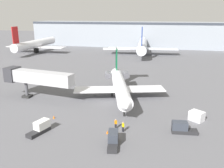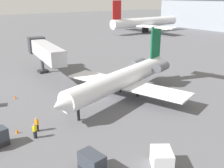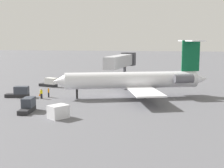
{
  "view_description": "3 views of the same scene",
  "coord_description": "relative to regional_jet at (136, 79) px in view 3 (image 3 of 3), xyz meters",
  "views": [
    {
      "loc": [
        12.78,
        -47.11,
        18.11
      ],
      "look_at": [
        0.48,
        1.7,
        3.39
      ],
      "focal_mm": 38.32,
      "sensor_mm": 36.0,
      "label": 1
    },
    {
      "loc": [
        31.7,
        -21.49,
        14.79
      ],
      "look_at": [
        1.83,
        0.45,
        2.45
      ],
      "focal_mm": 42.55,
      "sensor_mm": 36.0,
      "label": 2
    },
    {
      "loc": [
        54.23,
        7.73,
        10.1
      ],
      "look_at": [
        5.14,
        -0.98,
        2.7
      ],
      "focal_mm": 49.01,
      "sensor_mm": 36.0,
      "label": 3
    }
  ],
  "objects": [
    {
      "name": "ground_crew_marshaller",
      "position": [
        2.7,
        -15.04,
        -2.27
      ],
      "size": [
        0.46,
        0.38,
        1.69
      ],
      "color": "black",
      "rests_on": "ground_plane"
    },
    {
      "name": "baggage_tug_spare",
      "position": [
        13.18,
        -13.94,
        -2.29
      ],
      "size": [
        4.14,
        1.87,
        1.9
      ],
      "color": "#262628",
      "rests_on": "ground_plane"
    },
    {
      "name": "ground_plane",
      "position": [
        -1.94,
        -2.75,
        -3.18
      ],
      "size": [
        400.0,
        400.0,
        0.1
      ],
      "primitive_type": "cube",
      "color": "#5B5B60"
    },
    {
      "name": "baggage_tug_lead",
      "position": [
        3.49,
        -20.06,
        -2.29
      ],
      "size": [
        2.12,
        4.19,
        1.9
      ],
      "color": "#262628",
      "rests_on": "ground_plane"
    },
    {
      "name": "regional_jet",
      "position": [
        0.0,
        0.0,
        0.0
      ],
      "size": [
        20.55,
        26.54,
        9.85
      ],
      "color": "white",
      "rests_on": "ground_plane"
    },
    {
      "name": "traffic_cone_near",
      "position": [
        -9.08,
        -13.91,
        -2.85
      ],
      "size": [
        0.36,
        0.36,
        0.55
      ],
      "color": "orange",
      "rests_on": "ground_plane"
    },
    {
      "name": "ground_crew_loader",
      "position": [
        4.08,
        -15.79,
        -2.27
      ],
      "size": [
        0.42,
        0.48,
        1.69
      ],
      "color": "black",
      "rests_on": "ground_plane"
    },
    {
      "name": "traffic_cone_mid",
      "position": [
        1.82,
        -17.07,
        -2.85
      ],
      "size": [
        0.36,
        0.36,
        0.55
      ],
      "color": "orange",
      "rests_on": "ground_plane"
    },
    {
      "name": "baggage_tug_trailing",
      "position": [
        -8.58,
        -19.27,
        -2.29
      ],
      "size": [
        2.51,
        4.23,
        1.9
      ],
      "color": "#262628",
      "rests_on": "ground_plane"
    },
    {
      "name": "jet_bridge",
      "position": [
        -17.91,
        -5.19,
        1.84
      ],
      "size": [
        16.91,
        5.21,
        6.67
      ],
      "color": "#ADADB2",
      "rests_on": "ground_plane"
    },
    {
      "name": "cargo_container_uld",
      "position": [
        15.88,
        -8.49,
        -2.28
      ],
      "size": [
        2.95,
        2.81,
        1.7
      ],
      "color": "silver",
      "rests_on": "ground_plane"
    }
  ]
}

